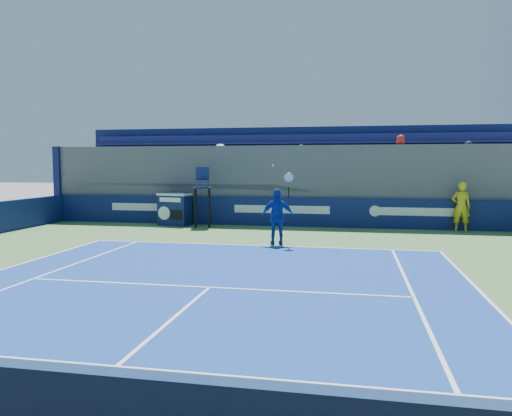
% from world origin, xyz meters
% --- Properties ---
extents(ball_person, '(0.74, 0.52, 1.92)m').
position_xyz_m(ball_person, '(7.00, 16.70, 0.97)').
color(ball_person, gold).
rests_on(ball_person, apron).
extents(back_hoarding, '(20.40, 0.21, 1.20)m').
position_xyz_m(back_hoarding, '(0.00, 17.10, 0.60)').
color(back_hoarding, '#0D184C').
rests_on(back_hoarding, ground).
extents(match_clock, '(1.43, 0.95, 1.40)m').
position_xyz_m(match_clock, '(-4.49, 16.49, 0.74)').
color(match_clock, '#0E1C4A').
rests_on(match_clock, ground).
extents(umpire_chair, '(0.85, 0.85, 2.48)m').
position_xyz_m(umpire_chair, '(-3.15, 16.13, 1.53)').
color(umpire_chair, black).
rests_on(umpire_chair, ground).
extents(tennis_player, '(1.13, 0.66, 2.57)m').
position_xyz_m(tennis_player, '(0.56, 12.23, 0.92)').
color(tennis_player, '#122F98').
rests_on(tennis_player, apron).
extents(stadium_seating, '(21.00, 4.05, 4.40)m').
position_xyz_m(stadium_seating, '(-0.00, 19.15, 1.83)').
color(stadium_seating, '#57575C').
rests_on(stadium_seating, ground).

